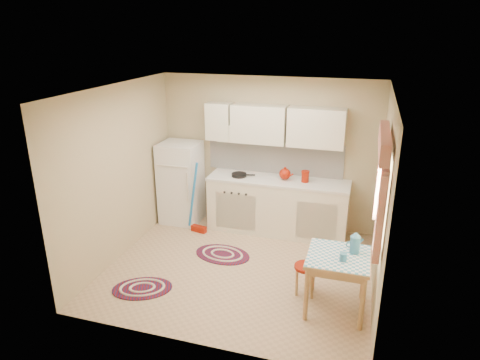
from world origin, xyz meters
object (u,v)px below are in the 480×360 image
table (336,283)px  stool (305,280)px  base_cabinets (277,207)px  fridge (181,183)px

table → stool: (-0.39, 0.18, -0.15)m
stool → base_cabinets: bearing=113.5°
fridge → table: (2.79, -1.79, -0.34)m
table → stool: bearing=155.0°
base_cabinets → stool: bearing=-66.5°
base_cabinets → table: base_cabinets is taller
fridge → stool: fridge is taller
table → stool: 0.45m
fridge → table: size_ratio=1.94×
base_cabinets → table: bearing=-58.9°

